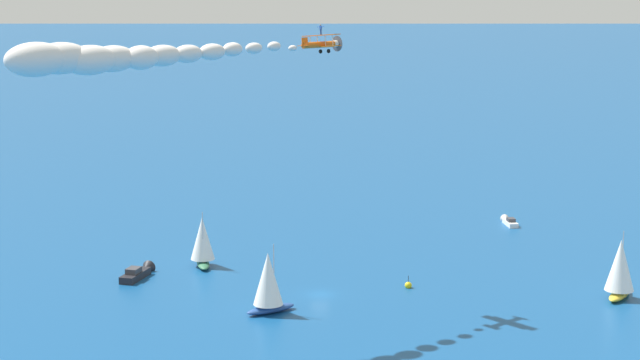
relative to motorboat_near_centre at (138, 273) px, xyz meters
name	(u,v)px	position (x,y,z in m)	size (l,w,h in m)	color
ground_plane	(320,294)	(29.78, -7.27, -0.69)	(2000.00, 2000.00, 0.00)	navy
motorboat_near_centre	(138,273)	(0.00, 0.00, 0.00)	(3.96, 9.12, 2.57)	black
motorboat_far_port	(509,222)	(62.39, 42.65, -0.17)	(3.02, 6.87, 1.93)	white
sailboat_far_stbd	(268,282)	(23.17, -17.09, 3.89)	(7.48, 6.52, 10.05)	#23478C
sailboat_inshore	(620,268)	(74.57, -5.81, 3.97)	(5.82, 8.08, 10.20)	gold
sailboat_mid_cluster	(203,241)	(9.08, 7.37, 3.57)	(4.86, 7.51, 9.34)	#33704C
marker_buoy	(408,285)	(43.13, -2.59, -0.30)	(1.10, 1.10, 2.10)	yellow
biplane_lead	(321,44)	(29.97, -7.05, 37.18)	(6.45, 6.51, 3.62)	orange
wingwalker_lead	(321,29)	(29.85, -6.92, 39.32)	(1.13, 1.12, 1.53)	#1E4CB2
smoke_trail_lead	(99,58)	(4.24, -32.83, 36.96)	(33.39, 33.97, 4.82)	silver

